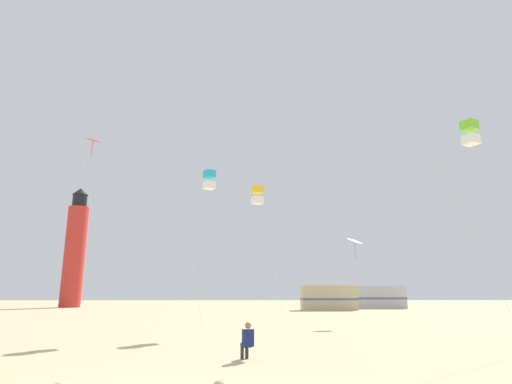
# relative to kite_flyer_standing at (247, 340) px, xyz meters

# --- Properties ---
(kite_flyer_standing) EXTENTS (0.45, 0.56, 1.16)m
(kite_flyer_standing) POSITION_rel_kite_flyer_standing_xyz_m (0.00, 0.00, 0.00)
(kite_flyer_standing) COLOR navy
(kite_flyer_standing) RESTS_ON ground
(kite_box_gold) EXTENTS (2.01, 2.01, 8.58)m
(kite_box_gold) POSITION_rel_kite_flyer_standing_xyz_m (0.70, 11.46, 7.38)
(kite_box_gold) COLOR silver
(kite_box_gold) RESTS_ON ground
(kite_box_lime) EXTENTS (2.69, 2.69, 9.80)m
(kite_box_lime) POSITION_rel_kite_flyer_standing_xyz_m (10.24, 3.71, 8.60)
(kite_box_lime) COLOR silver
(kite_box_lime) RESTS_ON ground
(kite_box_cyan) EXTENTS (2.21, 2.21, 9.27)m
(kite_box_cyan) POSITION_rel_kite_flyer_standing_xyz_m (-2.26, 10.44, 8.07)
(kite_box_cyan) COLOR silver
(kite_box_cyan) RESTS_ON ground
(kite_diamond_rainbow) EXTENTS (1.29, 1.28, 5.77)m
(kite_diamond_rainbow) POSITION_rel_kite_flyer_standing_xyz_m (7.65, 15.13, 4.77)
(kite_diamond_rainbow) COLOR silver
(kite_diamond_rainbow) RESTS_ON ground
(kite_diamond_scarlet) EXTENTS (3.25, 3.25, 13.72)m
(kite_diamond_scarlet) POSITION_rel_kite_flyer_standing_xyz_m (-11.76, 16.67, 12.17)
(kite_diamond_scarlet) COLOR silver
(kite_diamond_scarlet) RESTS_ON ground
(lighthouse_distant) EXTENTS (2.80, 2.80, 16.80)m
(lighthouse_distant) POSITION_rel_kite_flyer_standing_xyz_m (-24.05, 46.02, 7.22)
(lighthouse_distant) COLOR red
(lighthouse_distant) RESTS_ON ground
(rv_van_tan) EXTENTS (6.47, 2.41, 2.80)m
(rv_van_tan) POSITION_rel_kite_flyer_standing_xyz_m (9.82, 36.35, 0.78)
(rv_van_tan) COLOR #C6B28C
(rv_van_tan) RESTS_ON ground
(rv_van_silver) EXTENTS (6.51, 2.55, 2.80)m
(rv_van_silver) POSITION_rel_kite_flyer_standing_xyz_m (17.51, 41.67, 0.78)
(rv_van_silver) COLOR #B7BABF
(rv_van_silver) RESTS_ON ground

